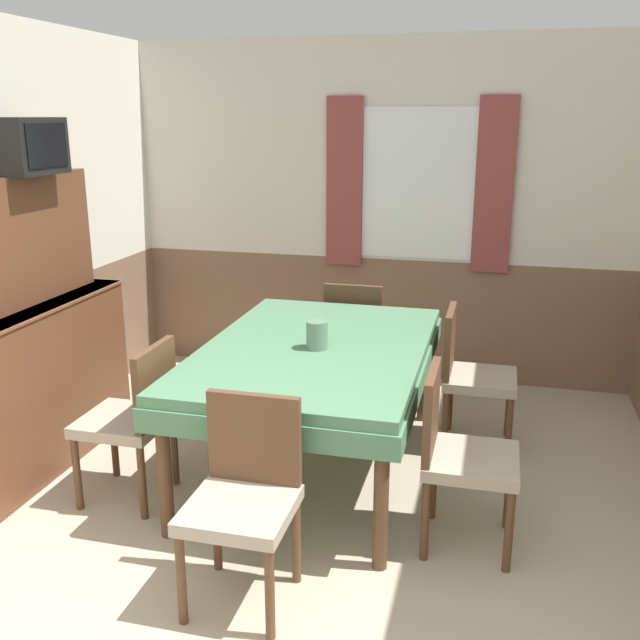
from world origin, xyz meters
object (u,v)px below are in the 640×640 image
at_px(chair_right_far, 470,371).
at_px(tv, 25,146).
at_px(vase, 317,335).
at_px(dining_table, 315,362).
at_px(sideboard, 24,349).
at_px(chair_right_near, 458,450).
at_px(chair_left_near, 134,415).
at_px(chair_head_near, 245,492).
at_px(chair_head_window, 356,333).

bearing_deg(chair_right_far, tv, -72.82).
bearing_deg(vase, dining_table, 113.55).
bearing_deg(chair_right_far, sideboard, -70.24).
bearing_deg(chair_right_near, sideboard, -95.08).
height_order(chair_right_near, vase, vase).
height_order(chair_right_far, chair_left_near, same).
distance_m(chair_right_far, chair_head_near, 1.95).
bearing_deg(vase, sideboard, -170.47).
xyz_separation_m(chair_right_far, sideboard, (-2.52, -0.90, 0.23)).
xyz_separation_m(dining_table, vase, (0.02, -0.06, 0.18)).
bearing_deg(chair_head_window, chair_right_far, -36.18).
xyz_separation_m(dining_table, chair_left_near, (-0.85, -0.56, -0.18)).
bearing_deg(chair_right_near, chair_left_near, -90.00).
bearing_deg(chair_head_window, chair_head_near, -90.00).
bearing_deg(chair_left_near, vase, -60.01).
height_order(chair_right_far, chair_right_near, same).
xyz_separation_m(chair_head_near, chair_right_near, (0.85, 0.62, 0.00)).
bearing_deg(chair_right_near, dining_table, -123.45).
bearing_deg(vase, chair_head_window, 91.14).
relative_size(chair_head_near, tv, 2.03).
relative_size(tv, vase, 2.75).
bearing_deg(tv, chair_left_near, -25.69).
relative_size(chair_head_window, sideboard, 0.52).
xyz_separation_m(sideboard, vase, (1.69, 0.28, 0.13)).
bearing_deg(tv, sideboard, -109.53).
bearing_deg(tv, vase, 4.94).
relative_size(chair_left_near, sideboard, 0.52).
xyz_separation_m(chair_head_window, chair_left_near, (-0.85, -1.75, 0.00)).
bearing_deg(chair_right_near, chair_right_far, -180.00).
distance_m(dining_table, sideboard, 1.70).
height_order(chair_right_far, tv, tv).
relative_size(chair_left_near, chair_right_near, 1.00).
relative_size(chair_left_near, tv, 2.03).
distance_m(dining_table, tv, 2.02).
bearing_deg(chair_left_near, chair_right_far, -56.55).
distance_m(chair_head_near, sideboard, 1.88).
relative_size(dining_table, chair_right_far, 2.18).
relative_size(chair_head_near, chair_left_near, 1.00).
bearing_deg(tv, chair_head_near, -31.53).
xyz_separation_m(chair_head_near, chair_left_near, (-0.85, 0.62, 0.00)).
height_order(sideboard, vase, sideboard).
bearing_deg(chair_right_near, vase, -121.46).
relative_size(sideboard, vase, 10.80).
bearing_deg(vase, tv, -175.06).
bearing_deg(chair_head_near, dining_table, -90.00).
height_order(chair_head_window, chair_left_near, same).
bearing_deg(sideboard, chair_right_near, -5.08).
xyz_separation_m(chair_right_near, vase, (-0.83, 0.51, 0.36)).
distance_m(dining_table, chair_head_window, 1.20).
bearing_deg(tv, chair_head_window, 40.69).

